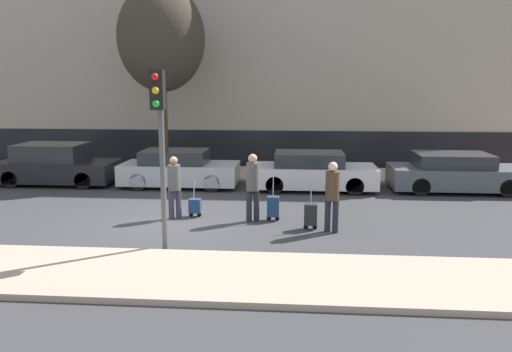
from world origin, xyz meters
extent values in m
plane|color=#38383A|center=(0.00, 0.00, 0.00)|extent=(80.00, 80.00, 0.00)
cube|color=tan|center=(0.00, -3.75, 0.06)|extent=(28.00, 2.50, 0.12)
cube|color=tan|center=(0.00, 7.00, 0.06)|extent=(28.00, 3.00, 0.12)
cube|color=#A89E8C|center=(0.00, 10.87, 5.98)|extent=(28.00, 3.35, 11.96)
cube|color=black|center=(0.00, 9.18, 0.80)|extent=(27.44, 0.06, 1.60)
cube|color=black|center=(-5.39, 4.74, 0.49)|extent=(4.29, 1.89, 0.70)
cube|color=#23282D|center=(-5.56, 4.74, 1.16)|extent=(2.36, 1.66, 0.64)
cylinder|color=black|center=(-4.06, 3.88, 0.30)|extent=(0.60, 0.18, 0.60)
cylinder|color=black|center=(-4.06, 5.59, 0.30)|extent=(0.60, 0.18, 0.60)
cylinder|color=black|center=(-6.72, 3.88, 0.30)|extent=(0.60, 0.18, 0.60)
cylinder|color=black|center=(-6.72, 5.59, 0.30)|extent=(0.60, 0.18, 0.60)
cube|color=#B7BABF|center=(-0.80, 4.61, 0.49)|extent=(4.12, 1.77, 0.70)
cube|color=#23282D|center=(-0.97, 4.61, 1.08)|extent=(2.26, 1.56, 0.47)
cylinder|color=black|center=(0.47, 3.81, 0.30)|extent=(0.60, 0.18, 0.60)
cylinder|color=black|center=(0.47, 5.41, 0.30)|extent=(0.60, 0.18, 0.60)
cylinder|color=black|center=(-2.08, 3.81, 0.30)|extent=(0.60, 0.18, 0.60)
cylinder|color=black|center=(-2.08, 5.41, 0.30)|extent=(0.60, 0.18, 0.60)
cube|color=silver|center=(3.92, 4.47, 0.49)|extent=(4.25, 1.78, 0.70)
cube|color=#23282D|center=(3.75, 4.47, 1.08)|extent=(2.34, 1.56, 0.47)
cylinder|color=black|center=(5.24, 3.67, 0.30)|extent=(0.60, 0.18, 0.60)
cylinder|color=black|center=(5.24, 5.27, 0.30)|extent=(0.60, 0.18, 0.60)
cylinder|color=black|center=(2.61, 3.67, 0.30)|extent=(0.60, 0.18, 0.60)
cylinder|color=black|center=(2.61, 5.27, 0.30)|extent=(0.60, 0.18, 0.60)
cube|color=#4C5156|center=(8.77, 4.63, 0.49)|extent=(4.45, 1.91, 0.70)
cube|color=#23282D|center=(8.59, 4.63, 1.07)|extent=(2.45, 1.68, 0.46)
cylinder|color=black|center=(10.15, 3.77, 0.30)|extent=(0.60, 0.18, 0.60)
cylinder|color=black|center=(10.15, 5.50, 0.30)|extent=(0.60, 0.18, 0.60)
cylinder|color=black|center=(7.39, 3.77, 0.30)|extent=(0.60, 0.18, 0.60)
cylinder|color=black|center=(7.39, 5.50, 0.30)|extent=(0.60, 0.18, 0.60)
cylinder|color=#383347|center=(0.13, 0.44, 0.40)|extent=(0.15, 0.15, 0.79)
cylinder|color=#383347|center=(-0.05, 0.36, 0.40)|extent=(0.15, 0.15, 0.79)
cylinder|color=#4C4C4C|center=(0.04, 0.40, 1.14)|extent=(0.34, 0.34, 0.69)
sphere|color=#936B4C|center=(0.04, 0.40, 1.60)|extent=(0.22, 0.22, 0.22)
cube|color=navy|center=(0.54, 0.61, 0.31)|extent=(0.32, 0.24, 0.38)
cylinder|color=black|center=(0.43, 0.61, 0.06)|extent=(0.12, 0.03, 0.12)
cylinder|color=black|center=(0.66, 0.61, 0.06)|extent=(0.12, 0.03, 0.12)
cylinder|color=gray|center=(0.54, 0.54, 0.78)|extent=(0.02, 0.19, 0.53)
cylinder|color=#23232D|center=(2.27, 0.31, 0.42)|extent=(0.15, 0.15, 0.85)
cylinder|color=#23232D|center=(2.08, 0.27, 0.42)|extent=(0.15, 0.15, 0.85)
cylinder|color=#4C4C4C|center=(2.17, 0.29, 1.21)|extent=(0.34, 0.34, 0.74)
sphere|color=tan|center=(2.17, 0.29, 1.70)|extent=(0.24, 0.24, 0.24)
cube|color=navy|center=(2.71, 0.40, 0.39)|extent=(0.32, 0.24, 0.54)
cylinder|color=black|center=(2.60, 0.40, 0.06)|extent=(0.12, 0.03, 0.12)
cylinder|color=black|center=(2.83, 0.40, 0.06)|extent=(0.12, 0.03, 0.12)
cylinder|color=gray|center=(2.71, 0.33, 0.94)|extent=(0.02, 0.19, 0.53)
cylinder|color=#23232D|center=(4.11, -0.51, 0.41)|extent=(0.15, 0.15, 0.82)
cylinder|color=#23232D|center=(4.30, -0.58, 0.41)|extent=(0.15, 0.15, 0.82)
cylinder|color=#473323|center=(4.20, -0.55, 1.18)|extent=(0.34, 0.34, 0.71)
sphere|color=beige|center=(4.20, -0.55, 1.65)|extent=(0.23, 0.23, 0.23)
cube|color=#262628|center=(3.69, -0.34, 0.39)|extent=(0.32, 0.24, 0.54)
cylinder|color=black|center=(3.58, -0.34, 0.06)|extent=(0.12, 0.03, 0.12)
cylinder|color=black|center=(3.80, -0.34, 0.06)|extent=(0.12, 0.03, 0.12)
cylinder|color=gray|center=(3.69, -0.41, 0.93)|extent=(0.02, 0.19, 0.53)
cylinder|color=#515154|center=(0.46, -2.25, 1.95)|extent=(0.12, 0.12, 3.90)
cube|color=black|center=(0.46, -2.43, 3.50)|extent=(0.28, 0.24, 0.80)
sphere|color=red|center=(0.46, -2.58, 3.77)|extent=(0.15, 0.15, 0.15)
sphere|color=gold|center=(0.46, -2.58, 3.50)|extent=(0.15, 0.15, 0.15)
sphere|color=green|center=(0.46, -2.58, 3.23)|extent=(0.15, 0.15, 0.15)
torus|color=black|center=(4.55, 6.98, 0.48)|extent=(0.72, 0.06, 0.72)
torus|color=black|center=(3.50, 6.98, 0.48)|extent=(0.72, 0.06, 0.72)
cylinder|color=navy|center=(4.02, 6.98, 0.68)|extent=(1.00, 0.05, 0.05)
cylinder|color=navy|center=(3.83, 6.98, 0.88)|extent=(0.04, 0.04, 0.40)
cylinder|color=#4C3826|center=(-1.88, 6.69, 1.96)|extent=(0.28, 0.28, 3.69)
ellipsoid|color=#383328|center=(-1.88, 6.69, 5.33)|extent=(3.32, 3.32, 4.06)
camera|label=1|loc=(3.31, -12.56, 3.64)|focal=35.00mm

